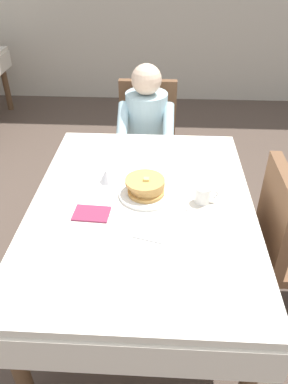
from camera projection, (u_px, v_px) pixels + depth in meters
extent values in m
plane|color=brown|center=(142.00, 299.00, 2.28)|extent=(14.00, 14.00, 0.00)
cube|color=silver|center=(142.00, 206.00, 1.87)|extent=(1.10, 1.50, 0.04)
cube|color=silver|center=(129.00, 360.00, 1.31)|extent=(1.10, 0.01, 0.18)
cube|color=silver|center=(148.00, 151.00, 2.55)|extent=(1.10, 0.01, 0.18)
cube|color=silver|center=(36.00, 219.00, 1.96)|extent=(0.01, 1.50, 0.18)
cube|color=silver|center=(251.00, 226.00, 1.91)|extent=(0.01, 1.50, 0.18)
cylinder|color=brown|center=(20.00, 370.00, 1.55)|extent=(0.07, 0.07, 0.70)
cylinder|color=brown|center=(248.00, 382.00, 1.51)|extent=(0.07, 0.07, 0.70)
cylinder|color=brown|center=(81.00, 188.00, 2.65)|extent=(0.07, 0.07, 0.70)
cylinder|color=brown|center=(215.00, 192.00, 2.61)|extent=(0.07, 0.07, 0.70)
cube|color=brown|center=(146.00, 153.00, 2.91)|extent=(0.44, 0.44, 0.05)
cube|color=brown|center=(148.00, 110.00, 2.92)|extent=(0.44, 0.06, 0.48)
cylinder|color=#2D2319|center=(168.00, 190.00, 2.89)|extent=(0.04, 0.04, 0.40)
cylinder|color=#2D2319|center=(122.00, 189.00, 2.90)|extent=(0.04, 0.04, 0.40)
cylinder|color=#2D2319|center=(168.00, 166.00, 3.18)|extent=(0.04, 0.04, 0.40)
cylinder|color=#2D2319|center=(126.00, 165.00, 3.20)|extent=(0.04, 0.04, 0.40)
cylinder|color=silver|center=(146.00, 124.00, 2.75)|extent=(0.30, 0.30, 0.46)
sphere|color=beige|center=(146.00, 79.00, 2.54)|extent=(0.21, 0.21, 0.21)
cylinder|color=silver|center=(168.00, 123.00, 2.59)|extent=(0.08, 0.29, 0.23)
cylinder|color=silver|center=(123.00, 122.00, 2.60)|extent=(0.08, 0.29, 0.23)
cylinder|color=#383D51|center=(155.00, 189.00, 2.86)|extent=(0.10, 0.10, 0.45)
cylinder|color=#383D51|center=(135.00, 188.00, 2.87)|extent=(0.10, 0.10, 0.45)
cube|color=brown|center=(276.00, 215.00, 1.86)|extent=(0.06, 0.44, 0.48)
cylinder|color=#2D2319|center=(256.00, 259.00, 2.28)|extent=(0.04, 0.04, 0.40)
cylinder|color=#2D2319|center=(269.00, 308.00, 1.99)|extent=(0.04, 0.04, 0.40)
cylinder|color=white|center=(146.00, 194.00, 1.90)|extent=(0.28, 0.28, 0.02)
cylinder|color=tan|center=(146.00, 192.00, 1.89)|extent=(0.19, 0.19, 0.02)
cylinder|color=tan|center=(147.00, 188.00, 1.88)|extent=(0.17, 0.17, 0.02)
cylinder|color=tan|center=(147.00, 184.00, 1.88)|extent=(0.18, 0.18, 0.02)
cylinder|color=tan|center=(145.00, 181.00, 1.87)|extent=(0.20, 0.20, 0.02)
cube|color=#F4E072|center=(146.00, 179.00, 1.85)|extent=(0.03, 0.03, 0.01)
cylinder|color=white|center=(203.00, 195.00, 1.84)|extent=(0.08, 0.08, 0.08)
torus|color=white|center=(213.00, 194.00, 1.83)|extent=(0.05, 0.01, 0.05)
cone|color=silver|center=(106.00, 176.00, 1.99)|extent=(0.08, 0.08, 0.07)
cube|color=silver|center=(109.00, 196.00, 1.90)|extent=(0.03, 0.18, 0.00)
cube|color=silver|center=(184.00, 198.00, 1.88)|extent=(0.04, 0.20, 0.00)
cube|color=silver|center=(147.00, 239.00, 1.63)|extent=(0.15, 0.05, 0.00)
cube|color=#8C2D4C|center=(91.00, 214.00, 1.78)|extent=(0.18, 0.13, 0.01)
cylinder|color=brown|center=(5.00, 82.00, 4.50)|extent=(0.07, 0.07, 0.70)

